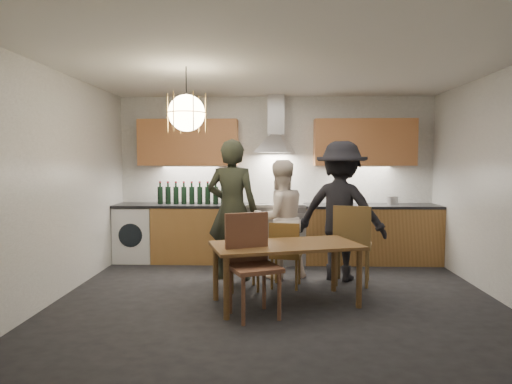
{
  "coord_description": "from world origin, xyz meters",
  "views": [
    {
      "loc": [
        -0.07,
        -5.1,
        1.58
      ],
      "look_at": [
        -0.26,
        0.4,
        1.2
      ],
      "focal_mm": 32.0,
      "sensor_mm": 36.0,
      "label": 1
    }
  ],
  "objects_px": {
    "person_left": "(232,210)",
    "wine_bottles": "(192,193)",
    "person_mid": "(280,219)",
    "mixing_bowl": "(339,202)",
    "person_right": "(341,211)",
    "chair_back_left": "(244,251)",
    "dining_table": "(286,251)",
    "chair_front": "(251,257)",
    "stock_pot": "(392,201)"
  },
  "relations": [
    {
      "from": "person_left",
      "to": "wine_bottles",
      "type": "bearing_deg",
      "value": -45.12
    },
    {
      "from": "person_mid",
      "to": "mixing_bowl",
      "type": "xyz_separation_m",
      "value": [
        0.93,
        0.87,
        0.15
      ]
    },
    {
      "from": "mixing_bowl",
      "to": "wine_bottles",
      "type": "xyz_separation_m",
      "value": [
        -2.28,
        0.07,
        0.13
      ]
    },
    {
      "from": "person_right",
      "to": "mixing_bowl",
      "type": "relative_size",
      "value": 5.37
    },
    {
      "from": "chair_back_left",
      "to": "person_right",
      "type": "distance_m",
      "value": 1.46
    },
    {
      "from": "mixing_bowl",
      "to": "wine_bottles",
      "type": "relative_size",
      "value": 0.32
    },
    {
      "from": "person_right",
      "to": "mixing_bowl",
      "type": "distance_m",
      "value": 0.95
    },
    {
      "from": "dining_table",
      "to": "wine_bottles",
      "type": "height_order",
      "value": "wine_bottles"
    },
    {
      "from": "person_right",
      "to": "wine_bottles",
      "type": "bearing_deg",
      "value": -1.06
    },
    {
      "from": "person_left",
      "to": "person_right",
      "type": "relative_size",
      "value": 1.01
    },
    {
      "from": "person_mid",
      "to": "wine_bottles",
      "type": "height_order",
      "value": "person_mid"
    },
    {
      "from": "chair_front",
      "to": "person_mid",
      "type": "distance_m",
      "value": 1.55
    },
    {
      "from": "person_left",
      "to": "stock_pot",
      "type": "xyz_separation_m",
      "value": [
        2.39,
        1.08,
        0.03
      ]
    },
    {
      "from": "chair_front",
      "to": "stock_pot",
      "type": "xyz_separation_m",
      "value": [
        2.08,
        2.46,
        0.37
      ]
    },
    {
      "from": "chair_front",
      "to": "stock_pot",
      "type": "distance_m",
      "value": 3.24
    },
    {
      "from": "person_mid",
      "to": "mixing_bowl",
      "type": "relative_size",
      "value": 4.65
    },
    {
      "from": "dining_table",
      "to": "chair_front",
      "type": "relative_size",
      "value": 1.68
    },
    {
      "from": "stock_pot",
      "to": "wine_bottles",
      "type": "distance_m",
      "value": 3.11
    },
    {
      "from": "chair_front",
      "to": "person_mid",
      "type": "xyz_separation_m",
      "value": [
        0.32,
        1.5,
        0.2
      ]
    },
    {
      "from": "chair_back_left",
      "to": "chair_front",
      "type": "relative_size",
      "value": 0.82
    },
    {
      "from": "person_mid",
      "to": "person_right",
      "type": "bearing_deg",
      "value": 151.93
    },
    {
      "from": "person_right",
      "to": "wine_bottles",
      "type": "height_order",
      "value": "person_right"
    },
    {
      "from": "mixing_bowl",
      "to": "wine_bottles",
      "type": "height_order",
      "value": "wine_bottles"
    },
    {
      "from": "chair_front",
      "to": "person_mid",
      "type": "bearing_deg",
      "value": 53.65
    },
    {
      "from": "person_right",
      "to": "chair_back_left",
      "type": "bearing_deg",
      "value": 50.3
    },
    {
      "from": "chair_front",
      "to": "wine_bottles",
      "type": "bearing_deg",
      "value": 88.65
    },
    {
      "from": "chair_back_left",
      "to": "stock_pot",
      "type": "height_order",
      "value": "stock_pot"
    },
    {
      "from": "chair_back_left",
      "to": "mixing_bowl",
      "type": "relative_size",
      "value": 2.5
    },
    {
      "from": "person_right",
      "to": "person_left",
      "type": "bearing_deg",
      "value": 25.91
    },
    {
      "from": "dining_table",
      "to": "chair_front",
      "type": "bearing_deg",
      "value": -153.3
    },
    {
      "from": "person_mid",
      "to": "person_right",
      "type": "distance_m",
      "value": 0.82
    },
    {
      "from": "person_right",
      "to": "stock_pot",
      "type": "xyz_separation_m",
      "value": [
        0.95,
        1.04,
        0.04
      ]
    },
    {
      "from": "chair_front",
      "to": "dining_table",
      "type": "bearing_deg",
      "value": 18.84
    },
    {
      "from": "wine_bottles",
      "to": "chair_front",
      "type": "bearing_deg",
      "value": -67.15
    },
    {
      "from": "wine_bottles",
      "to": "chair_back_left",
      "type": "bearing_deg",
      "value": -60.76
    },
    {
      "from": "person_right",
      "to": "mixing_bowl",
      "type": "bearing_deg",
      "value": -72.9
    },
    {
      "from": "chair_back_left",
      "to": "wine_bottles",
      "type": "height_order",
      "value": "wine_bottles"
    },
    {
      "from": "person_right",
      "to": "stock_pot",
      "type": "distance_m",
      "value": 1.41
    },
    {
      "from": "chair_back_left",
      "to": "person_right",
      "type": "bearing_deg",
      "value": -165.89
    },
    {
      "from": "dining_table",
      "to": "person_mid",
      "type": "relative_size",
      "value": 1.1
    },
    {
      "from": "chair_back_left",
      "to": "stock_pot",
      "type": "distance_m",
      "value": 2.79
    },
    {
      "from": "chair_front",
      "to": "mixing_bowl",
      "type": "relative_size",
      "value": 3.04
    },
    {
      "from": "chair_front",
      "to": "mixing_bowl",
      "type": "distance_m",
      "value": 2.7
    },
    {
      "from": "dining_table",
      "to": "stock_pot",
      "type": "relative_size",
      "value": 10.17
    },
    {
      "from": "chair_back_left",
      "to": "stock_pot",
      "type": "relative_size",
      "value": 4.97
    },
    {
      "from": "dining_table",
      "to": "mixing_bowl",
      "type": "distance_m",
      "value": 2.24
    },
    {
      "from": "person_right",
      "to": "stock_pot",
      "type": "height_order",
      "value": "person_right"
    },
    {
      "from": "person_left",
      "to": "person_mid",
      "type": "bearing_deg",
      "value": -158.73
    },
    {
      "from": "mixing_bowl",
      "to": "wine_bottles",
      "type": "bearing_deg",
      "value": 178.18
    },
    {
      "from": "chair_back_left",
      "to": "chair_front",
      "type": "distance_m",
      "value": 0.83
    }
  ]
}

